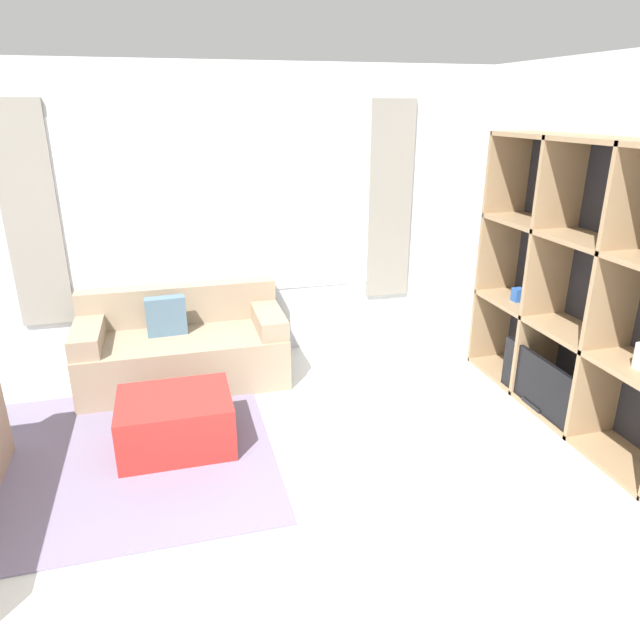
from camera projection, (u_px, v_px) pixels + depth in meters
ground_plane at (312, 618)px, 2.78m from camera, size 16.00×16.00×0.00m
wall_back at (224, 219)px, 5.26m from camera, size 6.45×0.11×2.70m
wall_right at (593, 242)px, 4.41m from camera, size 0.07×4.45×2.70m
area_rug at (101, 458)px, 4.02m from camera, size 2.37×2.03×0.01m
shelving_unit at (582, 291)px, 4.27m from camera, size 0.43×2.22×2.14m
couch_main at (183, 348)px, 5.10m from camera, size 1.77×0.84×0.81m
ottoman at (176, 422)px, 4.11m from camera, size 0.80×0.64×0.40m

